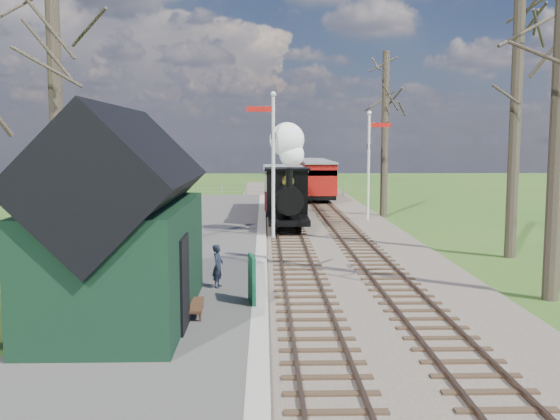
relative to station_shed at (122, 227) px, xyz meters
The scene contains 19 objects.
ground 6.29m from the station_shed, 42.94° to the right, with size 140.00×140.00×0.00m, color #2C591B.
distant_hills 63.40m from the station_shed, 84.61° to the left, with size 114.40×48.00×22.02m.
ballast_bed 18.98m from the station_shed, 72.73° to the left, with size 8.00×60.00×0.10m, color brown.
track_near 18.63m from the station_shed, 76.57° to the left, with size 1.60×60.00×0.15m.
track_far 19.40m from the station_shed, 69.04° to the left, with size 1.60×60.00×0.15m.
platform 10.26m from the station_shed, 85.44° to the left, with size 5.00×44.00×0.20m, color #474442.
coping_strip 10.69m from the station_shed, 72.79° to the left, with size 0.40×44.00×0.21m, color #B2AD9E.
station_shed is the anchor object (origin of this frame).
semaphore_near 12.58m from the station_shed, 73.62° to the left, with size 1.22×0.24×6.22m.
semaphore_far 20.01m from the station_shed, 64.28° to the left, with size 1.22×0.24×5.72m.
bare_trees 8.81m from the station_shed, 47.30° to the left, with size 15.51×22.39×12.00m.
fence_line 32.38m from the station_shed, 81.83° to the left, with size 12.60×0.08×1.00m.
locomotive 14.97m from the station_shed, 73.37° to the left, with size 1.92×4.47×4.79m.
coach 20.87m from the station_shed, 78.11° to the left, with size 2.23×7.66×2.35m.
red_carriage_a 29.12m from the station_shed, 76.30° to the left, with size 2.14×5.29×2.25m.
red_carriage_b 34.49m from the station_shed, 78.46° to the left, with size 2.14×5.29×2.25m.
sign_board 3.45m from the station_shed, 21.27° to the left, with size 0.22×0.82×1.20m.
bench 2.28m from the station_shed, ahead, with size 0.46×1.36×0.77m.
person 3.72m from the station_shed, 55.42° to the left, with size 0.43×0.28×1.19m, color #1A1F2F.
Camera 1 is at (-1.09, -10.00, 4.21)m, focal length 40.00 mm.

